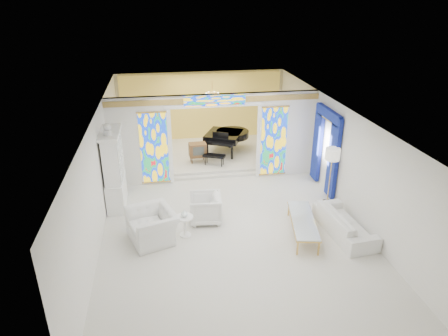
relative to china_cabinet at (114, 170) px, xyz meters
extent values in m
plane|color=silver|center=(3.22, -0.60, -1.17)|extent=(12.00, 12.00, 0.00)
cube|color=white|center=(3.22, -0.60, 1.83)|extent=(7.00, 12.00, 0.02)
cube|color=white|center=(3.22, 5.40, 0.33)|extent=(7.00, 0.02, 3.00)
cube|color=white|center=(3.22, -6.60, 0.33)|extent=(7.00, 0.02, 3.00)
cube|color=white|center=(-0.28, -0.60, 0.33)|extent=(0.02, 12.00, 3.00)
cube|color=white|center=(6.72, -0.60, 0.33)|extent=(0.02, 12.00, 3.00)
cube|color=white|center=(0.72, 1.40, 0.33)|extent=(2.00, 0.18, 3.00)
cube|color=white|center=(5.72, 1.40, 0.33)|extent=(2.00, 0.18, 3.00)
cube|color=white|center=(3.22, 1.40, 1.63)|extent=(3.00, 0.18, 0.40)
cube|color=white|center=(1.72, 1.30, 0.13)|extent=(0.12, 0.06, 2.60)
cube|color=white|center=(4.72, 1.30, 0.13)|extent=(0.12, 0.06, 2.60)
cube|color=white|center=(3.22, 1.30, 1.48)|extent=(3.24, 0.06, 0.12)
cube|color=tan|center=(3.22, 1.30, 1.65)|extent=(7.00, 0.05, 0.18)
cube|color=gold|center=(1.19, 1.29, 0.13)|extent=(0.90, 0.04, 2.40)
cube|color=gold|center=(5.25, 1.29, 0.13)|extent=(0.90, 0.04, 2.40)
cube|color=gold|center=(3.22, 1.29, 1.65)|extent=(2.00, 0.04, 0.34)
cube|color=silver|center=(3.22, 3.50, -1.08)|extent=(6.80, 3.80, 0.18)
cube|color=gold|center=(3.22, 5.28, 0.33)|extent=(6.70, 0.10, 2.90)
cylinder|color=gold|center=(3.42, 3.40, 1.38)|extent=(0.48, 0.48, 0.30)
cube|color=navy|center=(6.62, -0.55, 0.18)|extent=(0.12, 0.55, 2.60)
cube|color=navy|center=(6.62, 0.75, 0.18)|extent=(0.12, 0.55, 2.60)
cube|color=navy|center=(6.62, 0.10, 1.38)|extent=(0.14, 1.70, 0.30)
cube|color=gold|center=(6.62, 0.10, 1.21)|extent=(0.12, 1.50, 0.06)
cube|color=white|center=(0.00, 0.00, -0.72)|extent=(0.50, 1.40, 0.90)
cube|color=white|center=(0.00, 0.00, 0.43)|extent=(0.44, 1.30, 1.40)
cube|color=white|center=(0.23, 0.00, 0.43)|extent=(0.01, 1.20, 1.30)
cube|color=white|center=(0.00, 0.00, 1.17)|extent=(0.56, 1.46, 0.08)
cylinder|color=white|center=(0.00, -0.35, 1.29)|extent=(0.22, 0.22, 0.16)
sphere|color=white|center=(0.00, -0.35, 1.45)|extent=(0.20, 0.20, 0.20)
imported|color=white|center=(1.07, -2.05, -0.76)|extent=(1.47, 1.57, 0.83)
imported|color=silver|center=(2.55, -1.35, -0.76)|extent=(0.96, 0.94, 0.81)
imported|color=white|center=(6.17, -2.60, -0.85)|extent=(1.02, 2.24, 0.64)
cylinder|color=white|center=(1.92, -2.02, -0.60)|extent=(0.47, 0.47, 0.03)
cylinder|color=white|center=(1.92, -2.02, -0.89)|extent=(0.08, 0.08, 0.55)
cylinder|color=white|center=(1.92, -2.02, -1.15)|extent=(0.32, 0.32, 0.03)
imported|color=white|center=(1.92, -2.02, -0.49)|extent=(0.20, 0.20, 0.20)
cube|color=white|center=(5.04, -2.46, -0.74)|extent=(0.98, 2.09, 0.04)
cube|color=gold|center=(5.04, -2.46, -0.76)|extent=(1.02, 2.12, 0.03)
cube|color=gold|center=(4.60, -3.34, -0.96)|extent=(0.05, 0.05, 0.41)
cube|color=gold|center=(5.11, -3.44, -0.96)|extent=(0.05, 0.05, 0.41)
cube|color=gold|center=(4.97, -1.47, -0.96)|extent=(0.05, 0.05, 0.41)
cube|color=gold|center=(5.48, -1.57, -0.96)|extent=(0.05, 0.05, 0.41)
cylinder|color=gold|center=(6.42, -0.88, -1.15)|extent=(0.33, 0.33, 0.03)
cylinder|color=gold|center=(6.42, -0.88, -0.35)|extent=(0.04, 0.04, 1.64)
cylinder|color=white|center=(6.42, -0.88, 0.45)|extent=(0.47, 0.47, 0.35)
cube|color=black|center=(3.86, 3.40, -0.31)|extent=(1.75, 1.79, 0.25)
cylinder|color=black|center=(4.23, 3.57, -0.31)|extent=(1.70, 1.70, 0.25)
cube|color=black|center=(3.52, 2.68, -0.35)|extent=(1.20, 0.75, 0.09)
cube|color=white|center=(3.49, 2.61, -0.33)|extent=(1.05, 0.55, 0.03)
cube|color=black|center=(3.65, 2.96, -0.12)|extent=(0.58, 0.29, 0.22)
cube|color=black|center=(3.30, 2.19, -0.63)|extent=(0.86, 0.62, 0.07)
cylinder|color=black|center=(3.15, 3.04, -0.71)|extent=(0.12, 0.12, 0.55)
cylinder|color=black|center=(4.04, 2.63, -0.71)|extent=(0.12, 0.12, 0.55)
cylinder|color=black|center=(4.16, 3.85, -0.71)|extent=(0.12, 0.12, 0.55)
cube|color=brown|center=(2.73, 2.57, -0.51)|extent=(0.65, 0.46, 0.51)
cube|color=#393E3B|center=(2.75, 2.36, -0.48)|extent=(0.41, 0.05, 0.32)
cone|color=brown|center=(2.50, 2.40, -0.88)|extent=(0.04, 0.04, 0.22)
cone|color=brown|center=(2.99, 2.44, -0.88)|extent=(0.04, 0.04, 0.22)
cone|color=brown|center=(2.48, 2.71, -0.88)|extent=(0.04, 0.04, 0.22)
cone|color=brown|center=(2.97, 2.74, -0.88)|extent=(0.04, 0.04, 0.22)
camera|label=1|loc=(1.47, -11.16, 4.84)|focal=32.00mm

